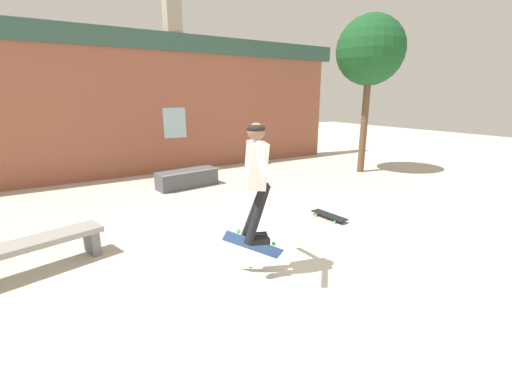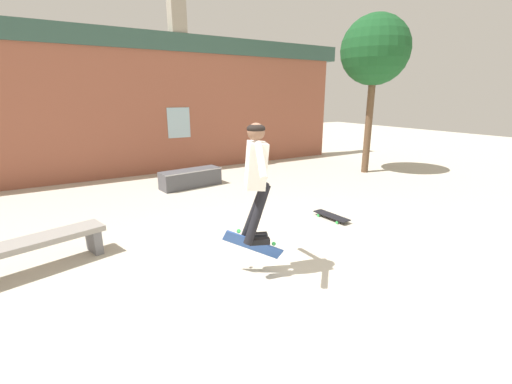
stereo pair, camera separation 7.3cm
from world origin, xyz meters
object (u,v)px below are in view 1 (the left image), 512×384
at_px(skate_ledge, 187,178).
at_px(skater, 256,173).
at_px(skateboard_flipping, 253,245).
at_px(park_bench, 27,250).
at_px(tree_right, 370,51).
at_px(skateboard_resting, 329,215).

distance_m(skate_ledge, skater, 5.00).
bearing_deg(skateboard_flipping, park_bench, 176.10).
bearing_deg(tree_right, skateboard_resting, -145.83).
xyz_separation_m(skateboard_flipping, skateboard_resting, (2.35, 1.00, -0.35)).
distance_m(skateboard_flipping, skateboard_resting, 2.58).
xyz_separation_m(tree_right, skater, (-6.16, -3.66, -2.10)).
bearing_deg(park_bench, tree_right, -2.02).
bearing_deg(skateboard_resting, skate_ledge, 17.11).
xyz_separation_m(tree_right, park_bench, (-8.66, -1.98, -3.15)).
distance_m(park_bench, skater, 3.20).
relative_size(skater, skateboard_resting, 1.91).
bearing_deg(park_bench, skater, -48.71).
bearing_deg(skate_ledge, tree_right, -19.00).
xyz_separation_m(tree_right, skateboard_resting, (-3.81, -2.59, -3.42)).
relative_size(tree_right, skateboard_resting, 5.74).
bearing_deg(skateboard_flipping, skater, -54.61).
relative_size(skate_ledge, skateboard_flipping, 2.49).
relative_size(park_bench, skateboard_flipping, 2.95).
xyz_separation_m(skater, skateboard_flipping, (-0.01, 0.07, -0.97)).
height_order(tree_right, park_bench, tree_right).
distance_m(skater, skateboard_flipping, 0.98).
bearing_deg(skateboard_resting, park_bench, 79.01).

